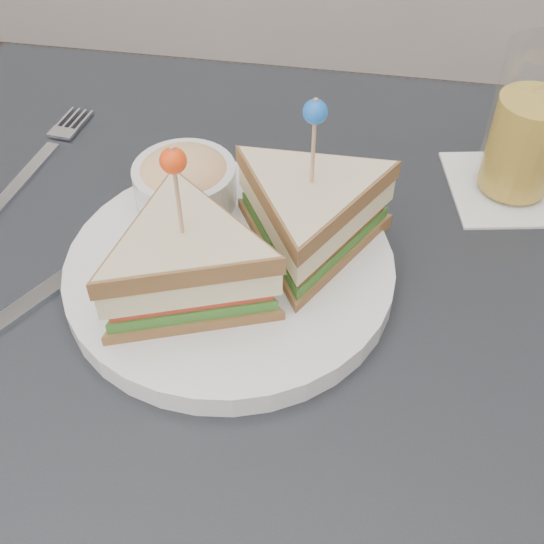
{
  "coord_description": "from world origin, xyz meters",
  "views": [
    {
      "loc": [
        0.07,
        -0.34,
        1.17
      ],
      "look_at": [
        0.01,
        0.01,
        0.8
      ],
      "focal_mm": 45.0,
      "sensor_mm": 36.0,
      "label": 1
    }
  ],
  "objects": [
    {
      "name": "cutlery_knife",
      "position": [
        -0.15,
        0.05,
        0.75
      ],
      "size": [
        0.13,
        0.21,
        0.01
      ],
      "rotation": [
        0.0,
        0.0,
        -0.52
      ],
      "color": "silver",
      "rests_on": "table"
    },
    {
      "name": "drink_set",
      "position": [
        0.21,
        0.21,
        0.82
      ],
      "size": [
        0.14,
        0.14,
        0.15
      ],
      "rotation": [
        0.0,
        0.0,
        0.2
      ],
      "color": "white",
      "rests_on": "table"
    },
    {
      "name": "cutlery_fork",
      "position": [
        -0.25,
        0.18,
        0.75
      ],
      "size": [
        0.04,
        0.19,
        0.01
      ],
      "rotation": [
        0.0,
        0.0,
        -0.12
      ],
      "color": "silver",
      "rests_on": "table"
    },
    {
      "name": "table",
      "position": [
        0.0,
        0.0,
        0.67
      ],
      "size": [
        0.8,
        0.8,
        0.75
      ],
      "color": "black",
      "rests_on": "ground"
    },
    {
      "name": "plate_meal",
      "position": [
        -0.02,
        0.05,
        0.79
      ],
      "size": [
        0.33,
        0.31,
        0.16
      ],
      "rotation": [
        0.0,
        0.0,
        -0.17
      ],
      "color": "silver",
      "rests_on": "table"
    }
  ]
}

